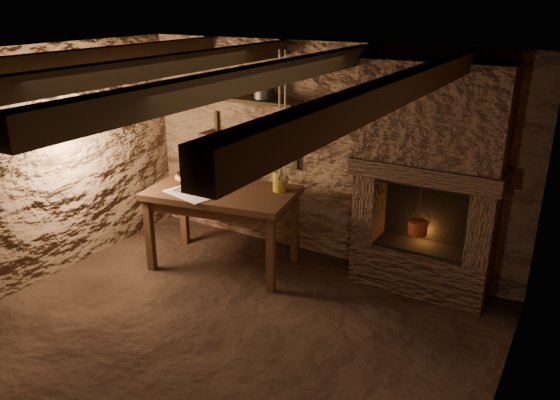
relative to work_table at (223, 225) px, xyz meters
The scene contains 24 objects.
floor 1.49m from the work_table, 56.84° to the right, with size 4.50×4.50×0.00m, color black.
back_wall 1.34m from the work_table, 46.64° to the left, with size 4.50×0.04×2.40m, color brown.
left_wall 2.02m from the work_table, 141.34° to the right, with size 0.04×4.00×2.40m, color brown.
right_wall 3.32m from the work_table, 21.36° to the right, with size 0.04×4.00×2.40m, color brown.
ceiling 2.38m from the work_table, 56.84° to the right, with size 4.50×4.00×0.04m, color black.
beam_far_left 2.30m from the work_table, 121.61° to the right, with size 0.14×3.95×0.16m, color black.
beam_mid_left 2.20m from the work_table, 77.02° to the right, with size 0.14×3.95×0.16m, color black.
beam_mid_right 2.52m from the work_table, 42.89° to the right, with size 0.14×3.95×0.16m, color black.
beam_far_right 3.15m from the work_table, 27.48° to the right, with size 0.14×3.95×0.16m, color black.
shelf_lower 1.05m from the work_table, 96.72° to the left, with size 1.25×0.30×0.04m, color black.
shelf_upper 1.43m from the work_table, 96.72° to the left, with size 1.25×0.30×0.04m, color black.
hearth 2.23m from the work_table, 16.18° to the left, with size 1.43×0.51×2.30m.
work_table is the anchor object (origin of this frame).
linen_cloth 0.50m from the work_table, 133.84° to the right, with size 0.57×0.46×0.01m, color white.
pewter_cutlery_row 0.51m from the work_table, 131.25° to the right, with size 0.48×0.19×0.01m, color gray, non-canonical shape.
drinking_glasses 0.49m from the work_table, 153.58° to the right, with size 0.19×0.06×0.07m, color silver, non-canonical shape.
stoneware_jug 0.88m from the work_table, 27.76° to the left, with size 0.18×0.18×0.49m.
wooden_bowl 0.69m from the work_table, 169.30° to the left, with size 0.33×0.33×0.12m, color #A98249.
iron_stockpot 1.53m from the work_table, 78.78° to the left, with size 0.22×0.22×0.17m, color #292624.
tin_pan 1.68m from the work_table, 122.79° to the left, with size 0.26×0.26×0.04m, color gray.
small_kettle 1.12m from the work_table, 79.27° to the left, with size 0.16×0.12×0.17m, color gray, non-canonical shape.
rusty_tin 1.13m from the work_table, 108.32° to the left, with size 0.09×0.09×0.09m, color #5D2012.
red_pot 2.07m from the work_table, 15.16° to the left, with size 0.22×0.20×0.54m.
hanging_ropes 1.56m from the work_table, ahead, with size 0.08×0.08×1.20m, color beige, non-canonical shape.
Camera 1 is at (2.54, -3.24, 2.82)m, focal length 35.00 mm.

